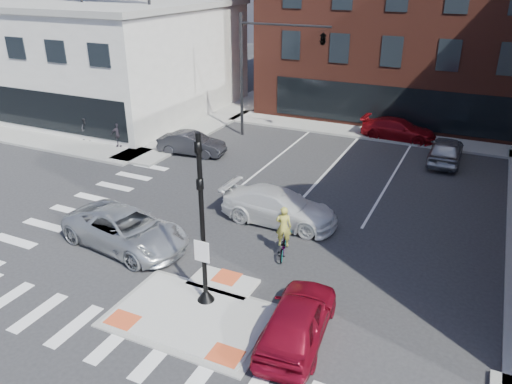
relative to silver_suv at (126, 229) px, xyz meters
The scene contains 18 objects.
ground 5.50m from the silver_suv, 25.41° to the right, with size 120.00×120.00×0.00m, color #28282B.
refuge_island 5.61m from the silver_suv, 27.82° to the right, with size 5.40×4.65×0.13m.
sidewalk_nw 17.56m from the silver_suv, 132.45° to the left, with size 23.50×20.50×0.15m.
sidewalk_n 21.21m from the silver_suv, 68.06° to the left, with size 26.00×3.00×0.15m, color gray.
building_nw 24.78m from the silver_suv, 134.04° to the left, with size 20.40×16.40×14.40m.
building_n 31.49m from the silver_suv, 75.05° to the left, with size 24.40×18.40×15.50m.
building_far_left 49.85m from the silver_suv, 88.94° to the left, with size 10.00×12.00×10.00m, color slate.
signal_pole 5.52m from the silver_suv, 21.54° to the right, with size 0.60×0.60×5.98m.
mast_arm_signal 16.64m from the silver_suv, 84.73° to the left, with size 6.10×2.24×8.00m.
silver_suv is the anchor object (origin of this frame).
red_sedan 8.74m from the silver_suv, 15.52° to the right, with size 1.79×4.45×1.51m, color maroon.
white_pickup 6.73m from the silver_suv, 43.87° to the left, with size 2.16×5.31×1.54m, color white.
bg_car_dark 11.33m from the silver_suv, 108.42° to the left, with size 1.45×4.16×1.37m, color #28282D.
bg_car_silver 19.24m from the silver_suv, 56.05° to the left, with size 1.83×4.56×1.55m, color #9D9FA4.
bg_car_red 20.54m from the silver_suv, 68.93° to the left, with size 1.99×4.90×1.42m, color maroon.
cyclist 6.46m from the silver_suv, 18.85° to the left, with size 1.04×1.79×2.16m.
pedestrian_a 14.62m from the silver_suv, 138.64° to the left, with size 0.76×0.59×1.57m, color black.
pedestrian_b 12.78m from the silver_suv, 130.86° to the left, with size 0.91×0.38×1.55m, color #362F3A.
Camera 1 is at (7.62, -11.65, 10.53)m, focal length 35.00 mm.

